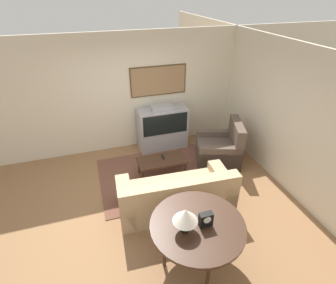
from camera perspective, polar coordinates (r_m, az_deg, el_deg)
The scene contains 12 objects.
ground_plane at distance 5.06m, azimuth -3.35°, elevation -12.62°, with size 12.00×12.00×0.00m, color #8E6642.
wall_back at distance 6.14m, azimuth -8.76°, elevation 10.36°, with size 12.00×0.10×2.70m.
wall_right at distance 5.41m, azimuth 24.30°, elevation 4.88°, with size 0.06×12.00×2.70m.
area_rug at distance 5.63m, azimuth -2.20°, elevation -7.20°, with size 2.41×1.88×0.01m.
tv at distance 6.32m, azimuth -1.18°, elevation 3.05°, with size 1.17×0.50×1.11m.
couch at distance 4.72m, azimuth 1.79°, elevation -11.58°, with size 2.06×0.98×0.82m.
armchair at distance 6.01m, azimuth 11.22°, elevation -1.55°, with size 1.16×1.13×0.98m.
coffee_table at distance 5.44m, azimuth -1.33°, elevation -4.20°, with size 1.00×0.49×0.40m.
console_table at distance 3.69m, azimuth 6.43°, elevation -17.95°, with size 1.28×1.28×0.78m.
table_lamp at distance 3.37m, azimuth 3.80°, elevation -15.70°, with size 0.33×0.33×0.36m.
mantel_clock at distance 3.57m, azimuth 8.23°, elevation -16.34°, with size 0.18×0.10×0.21m.
remote at distance 5.47m, azimuth -1.15°, elevation -3.25°, with size 0.06×0.16×0.02m.
Camera 1 is at (-0.83, -3.57, 3.50)m, focal length 28.00 mm.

